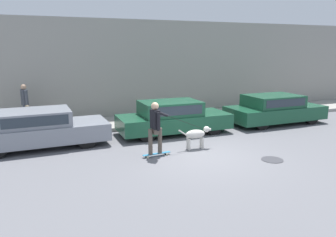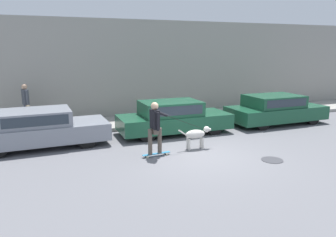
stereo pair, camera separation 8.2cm
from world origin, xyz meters
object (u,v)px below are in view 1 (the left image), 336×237
(dog, at_px, (197,134))
(pedestrian_with_bag, at_px, (25,103))
(parked_car_1, at_px, (173,118))
(parked_car_2, at_px, (274,109))
(fire_hydrant, at_px, (302,109))
(parked_car_0, at_px, (40,129))
(skateboarder, at_px, (155,125))

(dog, bearing_deg, pedestrian_with_bag, 139.35)
(parked_car_1, bearing_deg, pedestrian_with_bag, 152.82)
(parked_car_2, distance_m, fire_hydrant, 2.48)
(parked_car_0, relative_size, dog, 3.86)
(parked_car_1, xyz_separation_m, dog, (-0.04, -2.11, -0.13))
(parked_car_0, bearing_deg, parked_car_1, -1.94)
(parked_car_0, xyz_separation_m, pedestrian_with_bag, (-0.48, 2.75, 0.49))
(parked_car_0, height_order, parked_car_2, parked_car_2)
(skateboarder, relative_size, fire_hydrant, 3.50)
(parked_car_0, xyz_separation_m, skateboarder, (3.23, -2.35, 0.35))
(parked_car_0, bearing_deg, skateboarder, -38.00)
(dog, bearing_deg, fire_hydrant, 24.52)
(dog, distance_m, fire_hydrant, 7.75)
(parked_car_2, distance_m, pedestrian_with_bag, 10.44)
(dog, height_order, pedestrian_with_bag, pedestrian_with_bag)
(parked_car_2, relative_size, fire_hydrant, 6.62)
(parked_car_2, relative_size, pedestrian_with_bag, 2.54)
(parked_car_1, height_order, dog, parked_car_1)
(dog, relative_size, pedestrian_with_bag, 0.67)
(parked_car_1, height_order, pedestrian_with_bag, pedestrian_with_bag)
(fire_hydrant, bearing_deg, parked_car_1, -173.48)
(parked_car_2, distance_m, skateboarder, 6.77)
(parked_car_2, bearing_deg, fire_hydrant, 18.35)
(parked_car_1, height_order, skateboarder, skateboarder)
(pedestrian_with_bag, height_order, fire_hydrant, pedestrian_with_bag)
(parked_car_0, distance_m, fire_hydrant, 11.93)
(parked_car_2, relative_size, dog, 3.82)
(parked_car_0, xyz_separation_m, parked_car_2, (9.57, 0.00, 0.00))
(dog, xyz_separation_m, fire_hydrant, (7.17, 2.93, -0.14))
(skateboarder, height_order, fire_hydrant, skateboarder)
(parked_car_1, distance_m, skateboarder, 2.83)
(fire_hydrant, bearing_deg, pedestrian_with_bag, 171.15)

